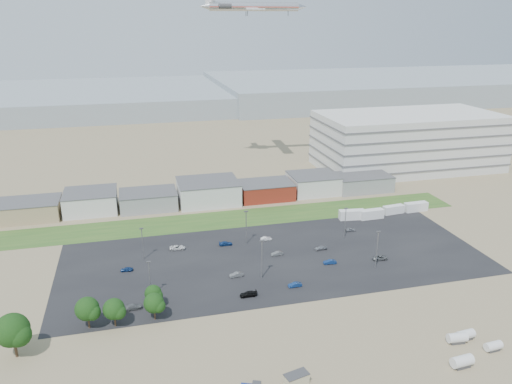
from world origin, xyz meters
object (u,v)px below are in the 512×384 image
object	(u,v)px
parked_car_1	(330,262)
parked_car_6	(226,243)
parked_car_7	(277,253)
storage_tank_nw	(457,338)
parked_car_9	(177,248)
portable_shed	(296,379)
airliner	(254,7)
box_trailer_a	(352,215)
parked_car_5	(127,269)
parked_car_13	(295,285)
parked_car_8	(351,230)
parked_car_0	(380,258)
parked_car_11	(266,239)
parked_car_4	(236,275)
parked_car_3	(248,294)
tree_far_left	(13,333)
parked_car_10	(133,307)
parked_car_12	(320,248)

from	to	relation	value
parked_car_1	parked_car_6	distance (m)	32.26
parked_car_7	parked_car_1	bearing A→B (deg)	48.03
storage_tank_nw	parked_car_9	size ratio (longest dim) A/B	0.89
portable_shed	airliner	size ratio (longest dim) A/B	0.10
box_trailer_a	airliner	size ratio (longest dim) A/B	0.19
parked_car_5	parked_car_13	size ratio (longest dim) A/B	0.93
parked_car_8	parked_car_0	bearing A→B (deg)	-179.04
parked_car_0	parked_car_6	xyz separation A→B (m)	(-40.60, 20.33, -0.01)
storage_tank_nw	parked_car_5	world-z (taller)	storage_tank_nw
parked_car_1	parked_car_11	xyz separation A→B (m)	(-13.04, 19.64, -0.02)
storage_tank_nw	parked_car_7	xyz separation A→B (m)	(-24.97, 49.15, -0.65)
parked_car_4	parked_car_6	world-z (taller)	parked_car_4
parked_car_3	tree_far_left	bearing A→B (deg)	-77.23
parked_car_11	parked_car_3	bearing A→B (deg)	151.75
parked_car_8	parked_car_10	xyz separation A→B (m)	(-69.09, -29.94, 0.07)
storage_tank_nw	parked_car_8	world-z (taller)	storage_tank_nw
storage_tank_nw	parked_car_4	distance (m)	55.62
tree_far_left	parked_car_13	distance (m)	64.98
portable_shed	parked_car_9	world-z (taller)	portable_shed
parked_car_9	box_trailer_a	bearing A→B (deg)	-76.74
parked_car_8	parked_car_11	world-z (taller)	parked_car_11
parked_car_7	parked_car_10	bearing A→B (deg)	-72.48
parked_car_3	parked_car_7	size ratio (longest dim) A/B	1.23
parked_car_0	parked_car_10	xyz separation A→B (m)	(-68.56, -9.13, 0.04)
storage_tank_nw	parked_car_0	bearing A→B (deg)	86.38
portable_shed	airliner	bearing A→B (deg)	65.21
parked_car_0	parked_car_9	bearing A→B (deg)	-107.90
airliner	parked_car_12	size ratio (longest dim) A/B	12.21
box_trailer_a	parked_car_5	xyz separation A→B (m)	(-75.14, -19.67, -1.07)
parked_car_10	parked_car_12	bearing A→B (deg)	-77.72
parked_car_12	parked_car_8	bearing A→B (deg)	126.28
box_trailer_a	parked_car_11	world-z (taller)	box_trailer_a
portable_shed	parked_car_3	distance (m)	32.91
parked_car_3	parked_car_4	world-z (taller)	parked_car_3
parked_car_5	parked_car_13	bearing A→B (deg)	71.44
portable_shed	parked_car_6	distance (m)	63.39
parked_car_7	parked_car_12	xyz separation A→B (m)	(13.52, 0.37, -0.03)
storage_tank_nw	parked_car_1	xyz separation A→B (m)	(-12.21, 40.34, -0.62)
parked_car_12	parked_car_5	bearing A→B (deg)	-90.22
parked_car_7	parked_car_5	bearing A→B (deg)	-98.40
parked_car_0	parked_car_5	bearing A→B (deg)	-95.83
parked_car_11	parked_car_8	bearing A→B (deg)	-95.18
parked_car_1	parked_car_12	size ratio (longest dim) A/B	0.97
parked_car_3	parked_car_12	xyz separation A→B (m)	(26.89, 20.44, -0.08)
box_trailer_a	parked_car_13	bearing A→B (deg)	-123.68
parked_car_4	parked_car_10	distance (m)	28.60
parked_car_6	parked_car_10	distance (m)	40.62
box_trailer_a	parked_car_6	size ratio (longest dim) A/B	2.16
airliner	parked_car_3	distance (m)	132.27
box_trailer_a	airliner	bearing A→B (deg)	111.21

